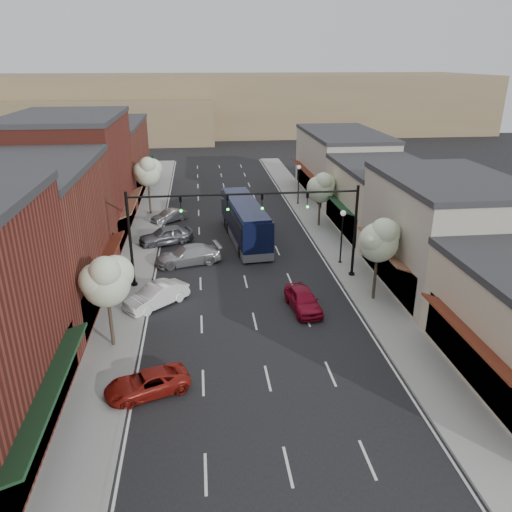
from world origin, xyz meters
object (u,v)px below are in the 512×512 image
object	(u,v)px
signal_mast_right	(323,219)
lamp_post_near	(342,228)
coach_bus	(245,221)
parked_car_e	(169,216)
signal_mast_left	(164,224)
tree_right_near	(380,239)
tree_left_near	(106,279)
parked_car_c	(188,255)
tree_right_far	(321,187)
parked_car_b	(156,296)
tree_left_far	(148,171)
lamp_post_far	(299,178)
parked_car_a	(147,383)
parked_car_d	(166,235)
red_hatchback	(303,300)

from	to	relation	value
signal_mast_right	lamp_post_near	world-z (taller)	signal_mast_right
coach_bus	parked_car_e	xyz separation A→B (m)	(-7.00, 6.31, -1.24)
signal_mast_left	tree_right_near	bearing A→B (deg)	-16.19
tree_left_near	parked_car_c	size ratio (longest dim) A/B	1.10
signal_mast_left	tree_right_far	xyz separation A→B (m)	(13.97, 11.95, -0.63)
coach_bus	lamp_post_near	bearing A→B (deg)	-47.89
parked_car_b	tree_left_far	bearing A→B (deg)	144.17
tree_right_far	lamp_post_far	bearing A→B (deg)	93.88
tree_left_far	lamp_post_near	bearing A→B (deg)	-43.89
signal_mast_left	parked_car_e	bearing A→B (deg)	92.18
tree_right_far	tree_left_far	xyz separation A→B (m)	(-16.60, 6.00, 0.61)
signal_mast_left	parked_car_c	world-z (taller)	signal_mast_left
parked_car_a	lamp_post_near	bearing A→B (deg)	117.94
tree_right_far	lamp_post_near	distance (m)	9.51
parked_car_a	parked_car_b	bearing A→B (deg)	161.66
tree_left_far	coach_bus	distance (m)	13.09
signal_mast_right	tree_left_far	xyz separation A→B (m)	(-13.87, 17.95, -0.02)
tree_right_far	tree_left_far	world-z (taller)	tree_left_far
signal_mast_right	parked_car_e	distance (m)	19.68
tree_right_far	parked_car_d	size ratio (longest dim) A/B	1.15
tree_right_far	parked_car_a	bearing A→B (deg)	-120.40
signal_mast_right	parked_car_e	xyz separation A→B (m)	(-11.82, 15.21, -4.01)
lamp_post_near	parked_car_b	size ratio (longest dim) A/B	0.99
tree_right_near	tree_right_far	xyz separation A→B (m)	(0.00, 16.00, -0.46)
parked_car_c	parked_car_b	bearing A→B (deg)	-29.09
signal_mast_right	parked_car_b	world-z (taller)	signal_mast_right
tree_left_far	parked_car_d	xyz separation A→B (m)	(2.05, -9.16, -3.80)
coach_bus	parked_car_a	size ratio (longest dim) A/B	2.87
red_hatchback	parked_car_d	size ratio (longest dim) A/B	0.88
lamp_post_near	signal_mast_left	bearing A→B (deg)	-169.44
signal_mast_right	lamp_post_far	bearing A→B (deg)	83.78
signal_mast_right	parked_car_a	distance (m)	17.57
parked_car_e	parked_car_c	bearing A→B (deg)	-27.94
coach_bus	parked_car_e	distance (m)	9.50
tree_left_near	lamp_post_far	world-z (taller)	tree_left_near
red_hatchback	parked_car_b	size ratio (longest dim) A/B	0.93
tree_left_near	lamp_post_far	distance (m)	32.35
tree_right_far	tree_left_far	distance (m)	17.66
signal_mast_right	parked_car_e	bearing A→B (deg)	127.86
parked_car_c	parked_car_d	size ratio (longest dim) A/B	1.10
tree_left_near	parked_car_a	xyz separation A→B (m)	(2.24, -4.48, -3.65)
parked_car_d	parked_car_e	world-z (taller)	parked_car_d
parked_car_b	parked_car_c	xyz separation A→B (m)	(2.00, 7.07, 0.01)
signal_mast_left	parked_car_b	bearing A→B (deg)	-100.44
coach_bus	parked_car_b	world-z (taller)	coach_bus
tree_right_near	parked_car_e	size ratio (longest dim) A/B	1.61
lamp_post_far	red_hatchback	xyz separation A→B (m)	(-4.50, -24.78, -2.29)
red_hatchback	parked_car_c	world-z (taller)	parked_car_c
tree_right_near	tree_left_far	xyz separation A→B (m)	(-16.60, 22.00, 0.15)
tree_left_far	parked_car_e	world-z (taller)	tree_left_far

